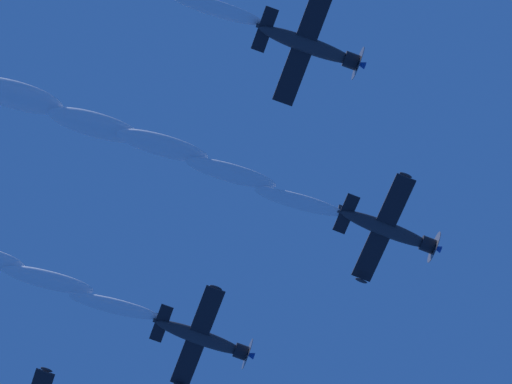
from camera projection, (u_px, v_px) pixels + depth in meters
The scene contains 3 objects.
airplane_lead at pixel (389, 230), 91.89m from camera, with size 8.09×8.34×3.72m.
airplane_left_wingman at pixel (203, 338), 94.34m from camera, with size 8.06×8.34×3.34m.
airplane_right_wingman at pixel (310, 46), 86.96m from camera, with size 8.01×8.35×3.18m.
Camera 1 is at (9.55, -44.31, 2.05)m, focal length 82.71 mm.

